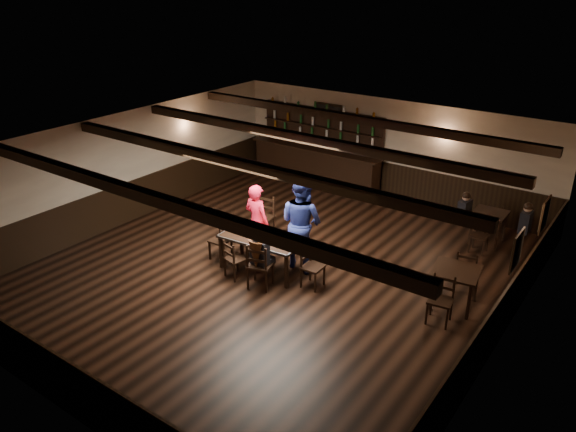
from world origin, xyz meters
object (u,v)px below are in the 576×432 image
Objects in this scene: chair_near_left at (233,257)px; woman_pink at (257,221)px; bar_counter at (318,161)px; cake at (247,230)px; dining_table at (262,240)px; chair_near_right at (259,263)px; man_blue at (302,222)px.

chair_near_left is 0.50× the size of woman_pink.
chair_near_left is 0.20× the size of bar_counter.
woman_pink reaches higher than cake.
woman_pink is at bearing 100.17° from chair_near_left.
bar_counter is (-1.79, 4.85, 0.04)m from dining_table.
woman_pink is at bearing 98.35° from cake.
cake is (-0.81, 0.64, 0.23)m from chair_near_right.
chair_near_left is 0.86× the size of chair_near_right.
woman_pink is 0.83× the size of man_blue.
bar_counter is at bearing -53.64° from man_blue.
dining_table is 0.42m from cake.
chair_near_right reaches higher than chair_near_left.
woman_pink is 1.05m from man_blue.
cake is at bearing -74.07° from bar_counter.
bar_counter reaches higher than woman_pink.
bar_counter is at bearing 105.93° from cake.
chair_near_right is 0.24× the size of bar_counter.
dining_table is 1.07× the size of woman_pink.
chair_near_left reaches higher than dining_table.
man_blue is (0.54, 0.62, 0.32)m from dining_table.
man_blue reaches higher than dining_table.
man_blue reaches higher than cake.
chair_near_left is 1.10m from woman_pink.
dining_table is at bearing -0.87° from cake.
chair_near_left is at bearing -78.66° from cake.
man_blue is (1.01, 0.21, 0.17)m from woman_pink.
chair_near_right is at bearing -57.94° from dining_table.
dining_table is 1.85× the size of chair_near_right.
chair_near_left is 2.99× the size of cake.
woman_pink reaches higher than chair_near_right.
woman_pink is at bearing 129.60° from chair_near_right.
woman_pink is (-0.18, 1.02, 0.35)m from chair_near_left.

